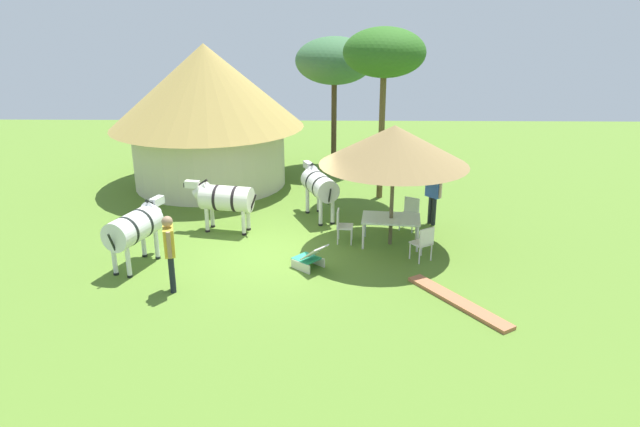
{
  "coord_description": "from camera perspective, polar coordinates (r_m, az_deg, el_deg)",
  "views": [
    {
      "loc": [
        1.24,
        -13.79,
        6.04
      ],
      "look_at": [
        1.0,
        0.23,
        1.0
      ],
      "focal_mm": 32.93,
      "sensor_mm": 36.0,
      "label": 1
    }
  ],
  "objects": [
    {
      "name": "ground_plane",
      "position": [
        15.11,
        -3.82,
        -3.84
      ],
      "size": [
        36.0,
        36.0,
        0.0
      ],
      "primitive_type": "plane",
      "color": "#537728"
    },
    {
      "name": "thatched_hut",
      "position": [
        20.61,
        -10.91,
        10.0
      ],
      "size": [
        6.58,
        6.58,
        4.8
      ],
      "rotation": [
        0.0,
        0.0,
        4.82
      ],
      "color": "beige",
      "rests_on": "ground_plane"
    },
    {
      "name": "shade_umbrella",
      "position": [
        14.92,
        7.23,
        6.61
      ],
      "size": [
        3.81,
        3.81,
        3.19
      ],
      "color": "brown",
      "rests_on": "ground_plane"
    },
    {
      "name": "patio_dining_table",
      "position": [
        15.5,
        6.91,
        -0.67
      ],
      "size": [
        1.61,
        1.15,
        0.74
      ],
      "rotation": [
        0.0,
        0.0,
        -0.11
      ],
      "color": "silver",
      "rests_on": "ground_plane"
    },
    {
      "name": "patio_chair_west_end",
      "position": [
        14.64,
        10.03,
        -2.69
      ],
      "size": [
        0.6,
        0.59,
        0.9
      ],
      "rotation": [
        0.0,
        0.0,
        0.57
      ],
      "color": "silver",
      "rests_on": "ground_plane"
    },
    {
      "name": "patio_chair_near_hut",
      "position": [
        16.67,
        8.75,
        0.19
      ],
      "size": [
        0.59,
        0.58,
        0.9
      ],
      "rotation": [
        0.0,
        0.0,
        -3.67
      ],
      "color": "silver",
      "rests_on": "ground_plane"
    },
    {
      "name": "patio_chair_near_lawn",
      "position": [
        15.57,
        2.13,
        -1.01
      ],
      "size": [
        0.45,
        0.47,
        0.9
      ],
      "rotation": [
        0.0,
        0.0,
        -1.65
      ],
      "color": "silver",
      "rests_on": "ground_plane"
    },
    {
      "name": "guest_beside_umbrella",
      "position": [
        16.99,
        10.96,
        2.14
      ],
      "size": [
        0.44,
        0.49,
        1.66
      ],
      "rotation": [
        0.0,
        0.0,
        5.38
      ],
      "color": "black",
      "rests_on": "ground_plane"
    },
    {
      "name": "standing_watcher",
      "position": [
        13.15,
        -14.42,
        -3.14
      ],
      "size": [
        0.34,
        0.61,
        1.77
      ],
      "rotation": [
        0.0,
        0.0,
        -1.3
      ],
      "color": "black",
      "rests_on": "ground_plane"
    },
    {
      "name": "striped_lounge_chair",
      "position": [
        14.15,
        -1.01,
        -4.36
      ],
      "size": [
        0.94,
        0.92,
        0.67
      ],
      "rotation": [
        0.0,
        0.0,
        0.84
      ],
      "color": "#279A6A",
      "rests_on": "ground_plane"
    },
    {
      "name": "zebra_nearest_camera",
      "position": [
        16.41,
        -9.25,
        1.44
      ],
      "size": [
        2.08,
        0.97,
        1.48
      ],
      "rotation": [
        0.0,
        0.0,
        1.37
      ],
      "color": "silver",
      "rests_on": "ground_plane"
    },
    {
      "name": "zebra_by_umbrella",
      "position": [
        17.19,
        -0.1,
        2.78
      ],
      "size": [
        1.17,
        2.07,
        1.56
      ],
      "rotation": [
        0.0,
        0.0,
        0.37
      ],
      "color": "silver",
      "rests_on": "ground_plane"
    },
    {
      "name": "zebra_toward_hut",
      "position": [
        14.67,
        -17.56,
        -1.29
      ],
      "size": [
        1.15,
        2.08,
        1.54
      ],
      "rotation": [
        0.0,
        0.0,
        5.96
      ],
      "color": "silver",
      "rests_on": "ground_plane"
    },
    {
      "name": "acacia_tree_far_lawn",
      "position": [
        22.48,
        1.41,
        14.58
      ],
      "size": [
        2.92,
        2.92,
        4.9
      ],
      "color": "#433320",
      "rests_on": "ground_plane"
    },
    {
      "name": "acacia_tree_left_background",
      "position": [
        18.56,
        6.27,
        15.19
      ],
      "size": [
        2.53,
        2.53,
        5.39
      ],
      "color": "brown",
      "rests_on": "ground_plane"
    },
    {
      "name": "brick_patio_kerb",
      "position": [
        12.99,
        13.25,
        -8.33
      ],
      "size": [
        1.86,
        2.53,
        0.08
      ],
      "primitive_type": "cube",
      "rotation": [
        0.0,
        0.0,
        2.16
      ],
      "color": "#A86340",
      "rests_on": "ground_plane"
    }
  ]
}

